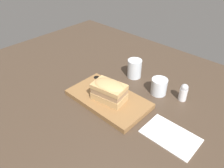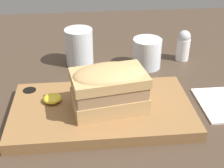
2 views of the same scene
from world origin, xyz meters
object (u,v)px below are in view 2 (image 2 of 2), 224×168
(wine_glass, at_px, (147,54))
(serving_board, at_px, (102,110))
(salt_shaker, at_px, (183,45))
(sandwich, at_px, (109,87))
(water_glass, at_px, (79,49))

(wine_glass, bearing_deg, serving_board, -123.03)
(serving_board, distance_m, salt_shaker, 0.33)
(sandwich, height_order, water_glass, sandwich)
(water_glass, relative_size, wine_glass, 1.25)
(sandwich, bearing_deg, salt_shaker, 47.53)
(sandwich, distance_m, wine_glass, 0.24)
(sandwich, relative_size, wine_glass, 2.00)
(serving_board, bearing_deg, sandwich, -29.12)
(sandwich, distance_m, water_glass, 0.25)
(serving_board, height_order, sandwich, sandwich)
(serving_board, height_order, salt_shaker, salt_shaker)
(wine_glass, xyz_separation_m, salt_shaker, (0.10, 0.03, 0.01))
(water_glass, distance_m, salt_shaker, 0.27)
(serving_board, relative_size, sandwich, 2.37)
(sandwich, bearing_deg, wine_glass, 60.95)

